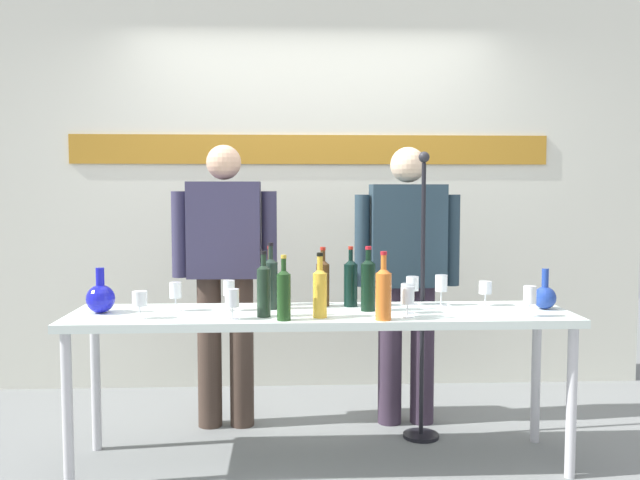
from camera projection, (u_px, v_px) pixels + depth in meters
The scene contains 27 objects.
ground_plane at pixel (321, 463), 3.48m from camera, with size 10.00×10.00×0.00m, color gray.
back_wall at pixel (311, 173), 4.78m from camera, with size 4.71×0.11×3.00m.
display_table at pixel (321, 324), 3.42m from camera, with size 2.50×0.57×0.78m.
decanter_blue_left at pixel (101, 298), 3.38m from camera, with size 0.14×0.14×0.23m.
decanter_blue_right at pixel (545, 296), 3.49m from camera, with size 0.12×0.12×0.21m.
presenter_left at pixel (225, 267), 3.96m from camera, with size 0.60×0.22×1.64m.
presenter_right at pixel (407, 267), 4.01m from camera, with size 0.62×0.22×1.63m.
wine_bottle_0 at pixel (270, 280), 3.60m from camera, with size 0.08×0.08×0.31m.
wine_bottle_1 at pixel (383, 292), 3.20m from camera, with size 0.07×0.07×0.32m.
wine_bottle_2 at pixel (320, 290), 3.26m from camera, with size 0.07×0.07×0.31m.
wine_bottle_3 at pixel (323, 281), 3.58m from camera, with size 0.07×0.07×0.31m.
wine_bottle_4 at pixel (284, 293), 3.19m from camera, with size 0.07×0.07×0.31m.
wine_bottle_5 at pixel (264, 288), 3.28m from camera, with size 0.07×0.07×0.32m.
wine_bottle_6 at pixel (351, 281), 3.57m from camera, with size 0.07×0.07×0.32m.
wine_bottle_7 at pixel (271, 281), 3.49m from camera, with size 0.07×0.07×0.34m.
wine_bottle_8 at pixel (368, 283), 3.44m from camera, with size 0.07×0.07×0.33m.
wine_glass_left_0 at pixel (140, 299), 3.23m from camera, with size 0.07×0.07×0.13m.
wine_glass_left_1 at pixel (232, 299), 3.21m from camera, with size 0.07×0.07×0.14m.
wine_glass_left_2 at pixel (176, 291), 3.43m from camera, with size 0.06×0.06×0.15m.
wine_glass_left_3 at pixel (229, 289), 3.44m from camera, with size 0.06×0.06×0.16m.
wine_glass_right_0 at pixel (530, 296), 3.28m from camera, with size 0.06×0.06×0.15m.
wine_glass_right_1 at pixel (407, 296), 3.27m from camera, with size 0.06×0.06×0.15m.
wine_glass_right_2 at pixel (412, 284), 3.63m from camera, with size 0.07×0.07×0.15m.
wine_glass_right_3 at pixel (485, 288), 3.59m from camera, with size 0.07×0.07×0.13m.
wine_glass_right_4 at pixel (408, 292), 3.38m from camera, with size 0.07×0.07×0.15m.
wine_glass_right_5 at pixel (441, 284), 3.60m from camera, with size 0.06×0.06×0.16m.
microphone_stand at pixel (422, 343), 3.79m from camera, with size 0.20×0.20×1.59m.
Camera 1 is at (-0.17, -3.38, 1.39)m, focal length 38.40 mm.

